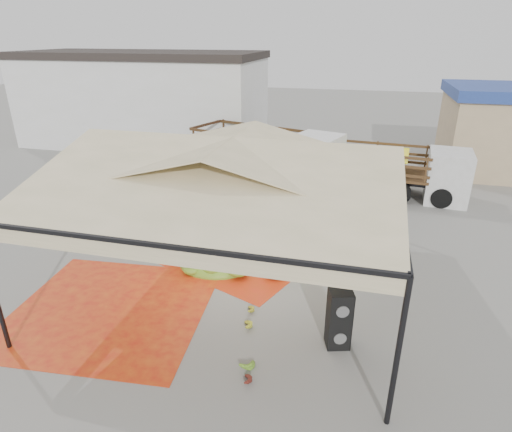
% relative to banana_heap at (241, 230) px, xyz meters
% --- Properties ---
extents(ground, '(90.00, 90.00, 0.00)m').
position_rel_banana_heap_xyz_m(ground, '(0.37, -1.80, -0.63)').
color(ground, slate).
rests_on(ground, ground).
extents(canopy_tent, '(8.10, 8.10, 4.00)m').
position_rel_banana_heap_xyz_m(canopy_tent, '(0.37, -1.80, 2.67)').
color(canopy_tent, black).
rests_on(canopy_tent, ground).
extents(building_white, '(14.30, 6.30, 5.40)m').
position_rel_banana_heap_xyz_m(building_white, '(-9.63, 12.20, 2.08)').
color(building_white, silver).
rests_on(building_white, ground).
extents(building_tan, '(6.30, 5.30, 4.10)m').
position_rel_banana_heap_xyz_m(building_tan, '(10.37, 11.20, 1.44)').
color(building_tan, tan).
rests_on(building_tan, ground).
extents(tarp_left, '(5.05, 4.85, 0.01)m').
position_rel_banana_heap_xyz_m(tarp_left, '(-2.24, -4.02, -0.63)').
color(tarp_left, '#CA5213').
rests_on(tarp_left, ground).
extents(tarp_right, '(5.03, 5.13, 0.01)m').
position_rel_banana_heap_xyz_m(tarp_right, '(0.32, -0.44, -0.63)').
color(tarp_right, red).
rests_on(tarp_right, ground).
extents(banana_heap, '(6.51, 5.61, 1.26)m').
position_rel_banana_heap_xyz_m(banana_heap, '(0.00, 0.00, 0.00)').
color(banana_heap, '#4A7919').
rests_on(banana_heap, ground).
extents(hand_yellow_a, '(0.50, 0.45, 0.20)m').
position_rel_banana_heap_xyz_m(hand_yellow_a, '(1.11, -3.25, -0.53)').
color(hand_yellow_a, '#B29823').
rests_on(hand_yellow_a, ground).
extents(hand_yellow_b, '(0.59, 0.53, 0.22)m').
position_rel_banana_heap_xyz_m(hand_yellow_b, '(1.20, -3.87, -0.52)').
color(hand_yellow_b, gold).
rests_on(hand_yellow_b, ground).
extents(hand_red_a, '(0.48, 0.43, 0.19)m').
position_rel_banana_heap_xyz_m(hand_red_a, '(1.65, -5.50, -0.54)').
color(hand_red_a, '#5C1E15').
rests_on(hand_red_a, ground).
extents(hand_red_b, '(0.48, 0.44, 0.18)m').
position_rel_banana_heap_xyz_m(hand_red_b, '(3.23, -2.75, -0.54)').
color(hand_red_b, '#521A12').
rests_on(hand_red_b, ground).
extents(hand_green, '(0.63, 0.62, 0.22)m').
position_rel_banana_heap_xyz_m(hand_green, '(1.57, -5.06, -0.52)').
color(hand_green, '#3E821B').
rests_on(hand_green, ground).
extents(hanging_bunches, '(1.74, 0.24, 0.20)m').
position_rel_banana_heap_xyz_m(hanging_bunches, '(0.77, -2.90, 1.99)').
color(hanging_bunches, '#337117').
rests_on(hanging_bunches, ground).
extents(speaker_stack, '(0.61, 0.56, 1.38)m').
position_rel_banana_heap_xyz_m(speaker_stack, '(3.35, -3.94, 0.06)').
color(speaker_stack, black).
rests_on(speaker_stack, ground).
extents(banana_leaves, '(0.96, 1.36, 3.70)m').
position_rel_banana_heap_xyz_m(banana_leaves, '(-1.62, -1.13, -0.63)').
color(banana_leaves, '#22701E').
rests_on(banana_leaves, ground).
extents(vendor, '(0.79, 0.64, 1.88)m').
position_rel_banana_heap_xyz_m(vendor, '(1.54, 1.37, 0.31)').
color(vendor, gray).
rests_on(vendor, ground).
extents(truck_left, '(7.27, 4.38, 2.36)m').
position_rel_banana_heap_xyz_m(truck_left, '(-0.59, 6.90, 0.83)').
color(truck_left, '#4A3618').
rests_on(truck_left, ground).
extents(truck_right, '(6.15, 2.61, 2.05)m').
position_rel_banana_heap_xyz_m(truck_right, '(4.99, 6.33, 0.63)').
color(truck_right, '#4C3419').
rests_on(truck_right, ground).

